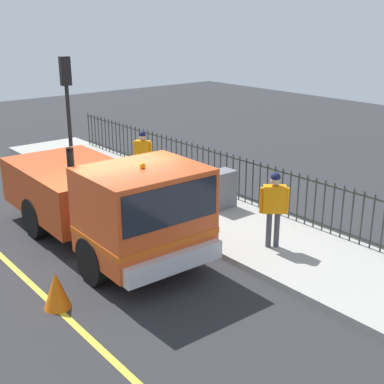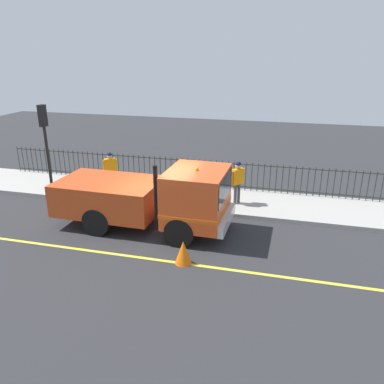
# 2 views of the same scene
# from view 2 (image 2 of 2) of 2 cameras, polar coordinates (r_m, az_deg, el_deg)

# --- Properties ---
(ground_plane) EXTENTS (45.89, 45.89, 0.00)m
(ground_plane) POSITION_cam_2_polar(r_m,az_deg,el_deg) (13.35, -4.97, -5.53)
(ground_plane) COLOR #2B2B2D
(ground_plane) RESTS_ON ground
(sidewalk_slab) EXTENTS (2.86, 20.86, 0.14)m
(sidewalk_slab) POSITION_cam_2_polar(r_m,az_deg,el_deg) (16.00, -1.37, -0.70)
(sidewalk_slab) COLOR #A3A099
(sidewalk_slab) RESTS_ON ground
(lane_marking) EXTENTS (0.12, 18.77, 0.01)m
(lane_marking) POSITION_cam_2_polar(r_m,az_deg,el_deg) (11.71, -8.23, -9.60)
(lane_marking) COLOR yellow
(lane_marking) RESTS_ON ground
(work_truck) EXTENTS (2.41, 6.09, 2.58)m
(work_truck) POSITION_cam_2_polar(r_m,az_deg,el_deg) (12.93, -5.32, -0.56)
(work_truck) COLOR #D84C1E
(work_truck) RESTS_ON ground
(worker_standing) EXTENTS (0.51, 0.48, 1.71)m
(worker_standing) POSITION_cam_2_polar(r_m,az_deg,el_deg) (14.88, 6.83, 2.10)
(worker_standing) COLOR orange
(worker_standing) RESTS_ON sidewalk_slab
(pedestrian_distant) EXTENTS (0.42, 0.52, 1.62)m
(pedestrian_distant) POSITION_cam_2_polar(r_m,az_deg,el_deg) (16.85, -12.11, 3.75)
(pedestrian_distant) COLOR orange
(pedestrian_distant) RESTS_ON sidewalk_slab
(iron_fence) EXTENTS (0.04, 17.77, 1.26)m
(iron_fence) POSITION_cam_2_polar(r_m,az_deg,el_deg) (16.92, -0.22, 3.02)
(iron_fence) COLOR #2D332D
(iron_fence) RESTS_ON sidewalk_slab
(traffic_light_near) EXTENTS (0.32, 0.23, 3.71)m
(traffic_light_near) POSITION_cam_2_polar(r_m,az_deg,el_deg) (16.46, -21.16, 8.38)
(traffic_light_near) COLOR black
(traffic_light_near) RESTS_ON sidewalk_slab
(utility_cabinet) EXTENTS (0.78, 0.48, 1.00)m
(utility_cabinet) POSITION_cam_2_polar(r_m,az_deg,el_deg) (16.29, -1.86, 1.82)
(utility_cabinet) COLOR slate
(utility_cabinet) RESTS_ON sidewalk_slab
(traffic_cone) EXTENTS (0.49, 0.49, 0.70)m
(traffic_cone) POSITION_cam_2_polar(r_m,az_deg,el_deg) (11.13, -1.31, -8.99)
(traffic_cone) COLOR orange
(traffic_cone) RESTS_ON ground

